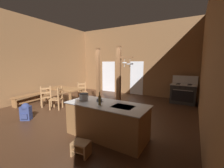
{
  "coord_description": "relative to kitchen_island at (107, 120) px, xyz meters",
  "views": [
    {
      "loc": [
        3.47,
        -4.09,
        1.94
      ],
      "look_at": [
        0.56,
        0.93,
        1.09
      ],
      "focal_mm": 22.86,
      "sensor_mm": 36.0,
      "label": 1
    }
  ],
  "objects": [
    {
      "name": "ground_plane",
      "position": [
        -1.54,
        1.04,
        -0.5
      ],
      "size": [
        8.23,
        9.37,
        0.1
      ],
      "primitive_type": "cube",
      "color": "#422819"
    },
    {
      "name": "wall_back",
      "position": [
        -1.54,
        5.4,
        1.66
      ],
      "size": [
        8.23,
        0.14,
        4.22
      ],
      "primitive_type": "cube",
      "color": "brown",
      "rests_on": "ground_plane"
    },
    {
      "name": "wall_left",
      "position": [
        -5.33,
        1.04,
        1.66
      ],
      "size": [
        0.14,
        9.37,
        4.22
      ],
      "primitive_type": "cube",
      "color": "brown",
      "rests_on": "ground_plane"
    },
    {
      "name": "wall_right",
      "position": [
        2.24,
        1.04,
        1.66
      ],
      "size": [
        0.14,
        9.37,
        4.22
      ],
      "primitive_type": "cube",
      "color": "brown",
      "rests_on": "ground_plane"
    },
    {
      "name": "glazed_door_back_left",
      "position": [
        -3.22,
        5.33,
        0.58
      ],
      "size": [
        1.0,
        0.01,
        2.05
      ],
      "primitive_type": "cube",
      "color": "white",
      "rests_on": "ground_plane"
    },
    {
      "name": "glazed_panel_back_right",
      "position": [
        -1.17,
        5.33,
        0.58
      ],
      "size": [
        0.84,
        0.01,
        2.05
      ],
      "primitive_type": "cube",
      "color": "white",
      "rests_on": "ground_plane"
    },
    {
      "name": "kitchen_island",
      "position": [
        0.0,
        0.0,
        0.0
      ],
      "size": [
        2.18,
        1.01,
        0.9
      ],
      "color": "olive",
      "rests_on": "ground_plane"
    },
    {
      "name": "stove_range",
      "position": [
        1.52,
        4.59,
        0.03
      ],
      "size": [
        1.16,
        0.85,
        1.32
      ],
      "color": "#282828",
      "rests_on": "ground_plane"
    },
    {
      "name": "support_post_with_pot_rack",
      "position": [
        -0.52,
        1.73,
        0.92
      ],
      "size": [
        0.64,
        0.25,
        2.57
      ],
      "color": "brown",
      "rests_on": "ground_plane"
    },
    {
      "name": "support_post_center",
      "position": [
        -1.64,
        1.93,
        0.84
      ],
      "size": [
        0.14,
        0.14,
        2.57
      ],
      "color": "brown",
      "rests_on": "ground_plane"
    },
    {
      "name": "step_stool",
      "position": [
        -0.04,
        -0.96,
        -0.27
      ],
      "size": [
        0.4,
        0.33,
        0.3
      ],
      "color": "#9E7044",
      "rests_on": "ground_plane"
    },
    {
      "name": "dining_table",
      "position": [
        -3.52,
        1.72,
        0.2
      ],
      "size": [
        1.72,
        0.94,
        0.74
      ],
      "color": "olive",
      "rests_on": "ground_plane"
    },
    {
      "name": "ladderback_chair_near_window",
      "position": [
        -3.15,
        2.57,
        0.0
      ],
      "size": [
        0.61,
        0.61,
        0.95
      ],
      "color": "#9E7044",
      "rests_on": "ground_plane"
    },
    {
      "name": "ladderback_chair_by_post",
      "position": [
        -3.8,
        0.88,
        0.0
      ],
      "size": [
        0.6,
        0.6,
        0.95
      ],
      "color": "#9E7044",
      "rests_on": "ground_plane"
    },
    {
      "name": "ladderback_chair_at_table_end",
      "position": [
        -3.05,
        0.89,
        0.0
      ],
      "size": [
        0.59,
        0.59,
        0.95
      ],
      "color": "#9E7044",
      "rests_on": "ground_plane"
    },
    {
      "name": "bench_along_left_wall",
      "position": [
        -4.86,
        0.75,
        -0.14
      ],
      "size": [
        0.45,
        1.57,
        0.44
      ],
      "color": "olive",
      "rests_on": "ground_plane"
    },
    {
      "name": "backpack",
      "position": [
        -2.99,
        -0.47,
        -0.13
      ],
      "size": [
        0.39,
        0.38,
        0.6
      ],
      "color": "navy",
      "rests_on": "ground_plane"
    },
    {
      "name": "stockpot_on_counter",
      "position": [
        -0.74,
        -0.04,
        0.55
      ],
      "size": [
        0.33,
        0.26,
        0.2
      ],
      "color": "silver",
      "rests_on": "kitchen_island"
    },
    {
      "name": "mixing_bowl_on_counter",
      "position": [
        -0.29,
        0.09,
        0.48
      ],
      "size": [
        0.16,
        0.16,
        0.06
      ],
      "color": "slate",
      "rests_on": "kitchen_island"
    },
    {
      "name": "bottle_tall_on_counter",
      "position": [
        -0.09,
        -0.2,
        0.58
      ],
      "size": [
        0.07,
        0.07,
        0.33
      ],
      "color": "brown",
      "rests_on": "kitchen_island"
    }
  ]
}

